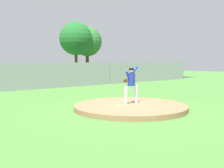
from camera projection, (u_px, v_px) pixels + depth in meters
The scene contains 11 objects.
ground_plane at pixel (60, 95), 15.83m from camera, with size 80.00×80.00×0.00m, color #4C8438.
asphalt_strip at pixel (9, 85), 22.31m from camera, with size 44.00×7.00×0.01m, color #2B2B2D.
pitchers_mound at pixel (130, 107), 11.24m from camera, with size 4.71×4.71×0.19m, color #99704C.
pitcher_youth at pixel (131, 82), 11.42m from camera, with size 0.80×0.32×1.62m.
baseball at pixel (119, 105), 10.84m from camera, with size 0.07×0.07×0.07m, color white.
chainlink_fence at pixel (31, 76), 18.80m from camera, with size 35.71×0.07×1.99m.
parked_car_champagne at pixel (109, 72), 28.57m from camera, with size 1.84×4.02×1.66m.
parked_car_burgundy at pixel (61, 74), 25.13m from camera, with size 2.02×4.78×1.74m.
traffic_cone_orange at pixel (28, 82), 22.24m from camera, with size 0.40×0.40×0.55m.
tree_broad_left at pixel (76, 39), 34.93m from camera, with size 4.30×4.30×7.06m.
tree_leaning_west at pixel (87, 42), 37.40m from camera, with size 4.11×4.11×6.76m.
Camera 1 is at (-7.73, -8.02, 2.02)m, focal length 43.14 mm.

